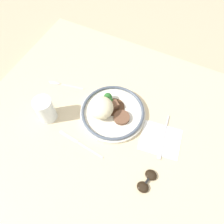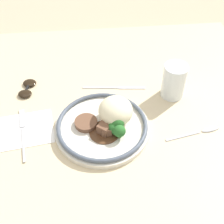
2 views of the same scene
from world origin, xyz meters
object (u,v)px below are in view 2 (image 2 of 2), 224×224
at_px(plate, 107,123).
at_px(knife, 117,88).
at_px(spoon, 204,131).
at_px(sunglasses, 28,88).
at_px(fork, 24,129).
at_px(juice_glass, 175,82).

relative_size(plate, knife, 1.32).
relative_size(plate, spoon, 1.63).
xyz_separation_m(plate, sunglasses, (-0.24, 0.19, -0.02)).
bearing_deg(spoon, fork, 162.19).
xyz_separation_m(plate, juice_glass, (0.22, 0.12, 0.03)).
distance_m(fork, knife, 0.32).
bearing_deg(spoon, sunglasses, 144.71).
xyz_separation_m(fork, spoon, (0.51, -0.06, -0.00)).
bearing_deg(juice_glass, plate, -150.51).
distance_m(fork, sunglasses, 0.17).
bearing_deg(spoon, plate, 160.97).
bearing_deg(plate, sunglasses, 141.56).
height_order(plate, juice_glass, juice_glass).
bearing_deg(fork, sunglasses, -7.23).
distance_m(juice_glass, spoon, 0.18).
distance_m(juice_glass, sunglasses, 0.47).
xyz_separation_m(fork, sunglasses, (-0.00, 0.17, 0.00)).
xyz_separation_m(juice_glass, fork, (-0.46, -0.10, -0.05)).
bearing_deg(juice_glass, spoon, -70.84).
bearing_deg(sunglasses, spoon, -12.33).
height_order(juice_glass, fork, juice_glass).
distance_m(plate, fork, 0.24).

